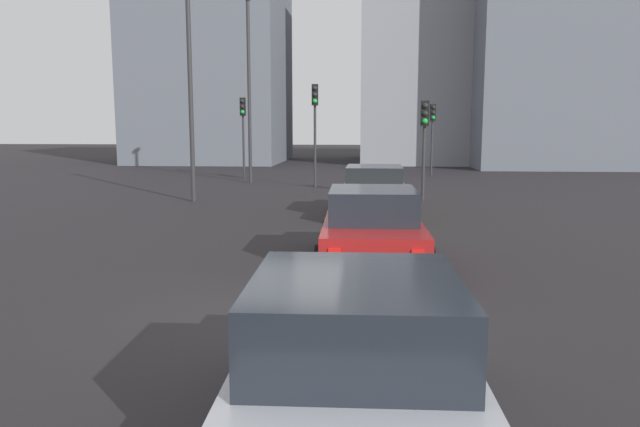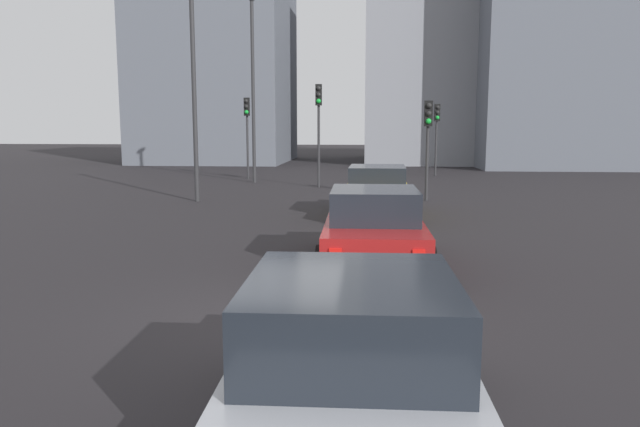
% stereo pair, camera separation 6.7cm
% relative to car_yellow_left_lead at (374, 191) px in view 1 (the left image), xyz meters
% --- Properties ---
extents(ground_plane, '(160.00, 160.00, 0.20)m').
position_rel_car_yellow_left_lead_xyz_m(ground_plane, '(-9.99, 1.84, -0.83)').
color(ground_plane, black).
extents(car_yellow_left_lead, '(4.62, 2.13, 1.50)m').
position_rel_car_yellow_left_lead_xyz_m(car_yellow_left_lead, '(0.00, 0.00, 0.00)').
color(car_yellow_left_lead, gold).
rests_on(car_yellow_left_lead, ground_plane).
extents(car_red_left_second, '(4.31, 2.10, 1.50)m').
position_rel_car_yellow_left_lead_xyz_m(car_red_left_second, '(-6.61, 0.13, 0.00)').
color(car_red_left_second, maroon).
rests_on(car_red_left_second, ground_plane).
extents(car_silver_left_third, '(4.14, 2.10, 1.52)m').
position_rel_car_yellow_left_lead_xyz_m(car_silver_left_third, '(-13.34, 0.34, 0.00)').
color(car_silver_left_third, '#A8AAB2').
rests_on(car_silver_left_third, ground_plane).
extents(traffic_light_near_left, '(0.32, 0.29, 4.46)m').
position_rel_car_yellow_left_lead_xyz_m(traffic_light_near_left, '(8.08, 2.47, 2.47)').
color(traffic_light_near_left, '#2D2D30').
rests_on(traffic_light_near_left, ground_plane).
extents(traffic_light_near_right, '(0.33, 0.30, 3.85)m').
position_rel_car_yellow_left_lead_xyz_m(traffic_light_near_right, '(14.65, -3.30, 2.04)').
color(traffic_light_near_right, '#2D2D30').
rests_on(traffic_light_near_right, ground_plane).
extents(traffic_light_far_left, '(0.32, 0.28, 3.57)m').
position_rel_car_yellow_left_lead_xyz_m(traffic_light_far_left, '(3.70, -1.82, 1.85)').
color(traffic_light_far_left, '#2D2D30').
rests_on(traffic_light_far_left, ground_plane).
extents(traffic_light_far_right, '(0.32, 0.29, 4.10)m').
position_rel_car_yellow_left_lead_xyz_m(traffic_light_far_right, '(12.12, 6.46, 2.22)').
color(traffic_light_far_right, '#2D2D30').
rests_on(traffic_light_far_right, ground_plane).
extents(street_lamp_kerbside, '(0.56, 0.36, 7.46)m').
position_rel_car_yellow_left_lead_xyz_m(street_lamp_kerbside, '(2.83, 6.39, 3.66)').
color(street_lamp_kerbside, '#2D2D30').
rests_on(street_lamp_kerbside, ground_plane).
extents(street_lamp_far, '(0.56, 0.36, 8.62)m').
position_rel_car_yellow_left_lead_xyz_m(street_lamp_far, '(10.17, 5.74, 4.26)').
color(street_lamp_far, '#2D2D30').
rests_on(street_lamp_far, ground_plane).
extents(building_facade_left, '(15.21, 11.02, 14.52)m').
position_rel_car_yellow_left_lead_xyz_m(building_facade_left, '(26.03, -12.16, 6.53)').
color(building_facade_left, slate).
rests_on(building_facade_left, ground_plane).
extents(building_facade_center, '(14.90, 9.57, 16.12)m').
position_rel_car_yellow_left_lead_xyz_m(building_facade_center, '(29.88, -4.16, 7.33)').
color(building_facade_center, gray).
rests_on(building_facade_center, ground_plane).
extents(building_facade_right, '(11.70, 10.63, 16.08)m').
position_rel_car_yellow_left_lead_xyz_m(building_facade_right, '(27.40, 11.84, 7.31)').
color(building_facade_right, slate).
rests_on(building_facade_right, ground_plane).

